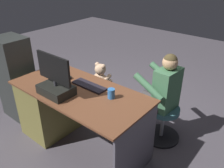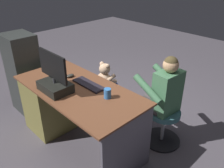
# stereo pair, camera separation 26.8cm
# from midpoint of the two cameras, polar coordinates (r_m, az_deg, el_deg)

# --- Properties ---
(ground_plane) EXTENTS (10.00, 10.00, 0.00)m
(ground_plane) POSITION_cam_midpoint_polar(r_m,az_deg,el_deg) (3.21, -4.33, -10.75)
(ground_plane) COLOR #4E4850
(desk) EXTENTS (1.58, 0.76, 0.76)m
(desk) POSITION_cam_midpoint_polar(r_m,az_deg,el_deg) (3.05, -15.75, -4.90)
(desk) COLOR brown
(desk) RESTS_ON ground_plane
(monitor) EXTENTS (0.47, 0.25, 0.43)m
(monitor) POSITION_cam_midpoint_polar(r_m,az_deg,el_deg) (2.50, -16.64, 0.00)
(monitor) COLOR black
(monitor) RESTS_ON desk
(keyboard) EXTENTS (0.42, 0.14, 0.02)m
(keyboard) POSITION_cam_midpoint_polar(r_m,az_deg,el_deg) (2.61, -8.54, -0.47)
(keyboard) COLOR black
(keyboard) RESTS_ON desk
(computer_mouse) EXTENTS (0.06, 0.10, 0.04)m
(computer_mouse) POSITION_cam_midpoint_polar(r_m,az_deg,el_deg) (2.82, -13.26, 1.42)
(computer_mouse) COLOR #302E28
(computer_mouse) RESTS_ON desk
(cup) EXTENTS (0.07, 0.07, 0.10)m
(cup) POSITION_cam_midpoint_polar(r_m,az_deg,el_deg) (2.35, -3.45, -2.43)
(cup) COLOR #3372BF
(cup) RESTS_ON desk
(tv_remote) EXTENTS (0.09, 0.16, 0.02)m
(tv_remote) POSITION_cam_midpoint_polar(r_m,az_deg,el_deg) (2.81, -15.24, 0.90)
(tv_remote) COLOR black
(tv_remote) RESTS_ON desk
(office_chair_teddy) EXTENTS (0.48, 0.48, 0.44)m
(office_chair_teddy) POSITION_cam_midpoint_polar(r_m,az_deg,el_deg) (3.38, -4.97, -3.40)
(office_chair_teddy) COLOR black
(office_chair_teddy) RESTS_ON ground_plane
(teddy_bear) EXTENTS (0.24, 0.24, 0.34)m
(teddy_bear) POSITION_cam_midpoint_polar(r_m,az_deg,el_deg) (3.22, -5.08, 2.00)
(teddy_bear) COLOR #DAB08B
(teddy_bear) RESTS_ON office_chair_teddy
(visitor_chair) EXTENTS (0.45, 0.45, 0.44)m
(visitor_chair) POSITION_cam_midpoint_polar(r_m,az_deg,el_deg) (2.95, 9.75, -8.80)
(visitor_chair) COLOR black
(visitor_chair) RESTS_ON ground_plane
(person) EXTENTS (0.51, 0.50, 1.12)m
(person) POSITION_cam_midpoint_polar(r_m,az_deg,el_deg) (2.76, 8.88, -1.66)
(person) COLOR #42724E
(person) RESTS_ON ground_plane
(equipment_rack) EXTENTS (0.44, 0.36, 1.15)m
(equipment_rack) POSITION_cam_midpoint_polar(r_m,az_deg,el_deg) (3.50, -24.43, 1.22)
(equipment_rack) COLOR #2B2E2C
(equipment_rack) RESTS_ON ground_plane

